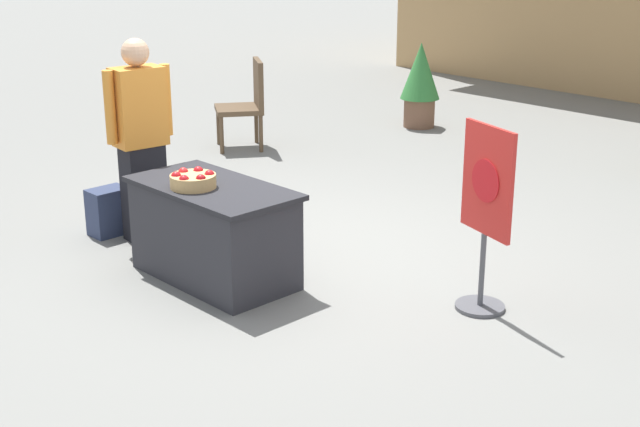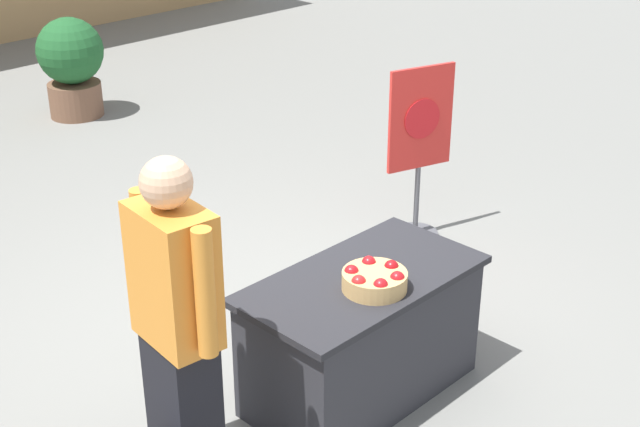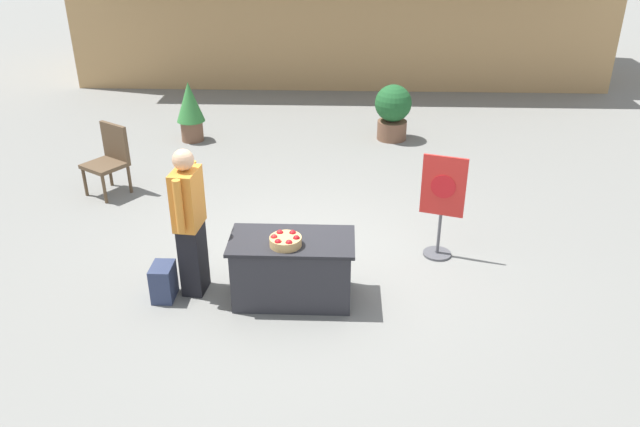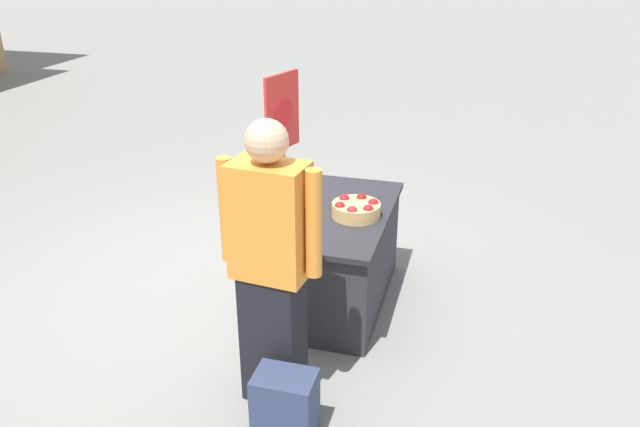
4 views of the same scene
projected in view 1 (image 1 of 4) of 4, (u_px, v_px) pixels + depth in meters
ground_plane at (302, 253)px, 7.52m from camera, size 120.00×120.00×0.00m
display_table at (214, 232)px, 6.88m from camera, size 1.38×0.73×0.76m
apple_basket at (193, 180)px, 6.69m from camera, size 0.35×0.35×0.13m
person_visitor at (141, 139)px, 7.58m from camera, size 0.30×0.61×1.75m
backpack at (109, 211)px, 7.90m from camera, size 0.24×0.34×0.42m
poster_board at (486, 213)px, 6.23m from camera, size 0.53×0.36×1.36m
patio_chair at (248, 100)px, 10.73m from camera, size 0.76×0.76×1.07m
potted_plant_far_left at (420, 81)px, 11.80m from camera, size 0.52×0.52×1.13m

